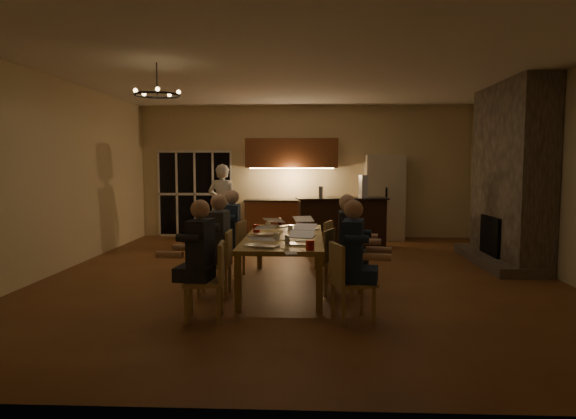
{
  "coord_description": "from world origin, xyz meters",
  "views": [
    {
      "loc": [
        0.17,
        -8.07,
        1.77
      ],
      "look_at": [
        -0.21,
        0.3,
        1.04
      ],
      "focal_mm": 32.0,
      "sensor_mm": 36.0,
      "label": 1
    }
  ],
  "objects_px": {
    "chair_right_mid": "(343,263)",
    "person_left_mid": "(219,245)",
    "laptop_f": "(305,220)",
    "redcup_mid": "(256,228)",
    "person_right_near": "(353,260)",
    "can_silver": "(287,239)",
    "laptop_e": "(276,220)",
    "plate_left": "(252,245)",
    "bar_island": "(341,223)",
    "mug_back": "(268,226)",
    "chair_left_far": "(229,249)",
    "can_cola": "(280,221)",
    "person_right_mid": "(347,245)",
    "laptop_b": "(301,236)",
    "redcup_far": "(300,221)",
    "dining_table": "(284,261)",
    "plate_near": "(305,241)",
    "person_left_far": "(232,234)",
    "laptop_a": "(265,238)",
    "mug_front": "(277,237)",
    "bar_bottle": "(321,192)",
    "chair_right_far": "(341,250)",
    "standing_person": "(223,204)",
    "chair_left_mid": "(214,264)",
    "redcup_near": "(310,245)",
    "person_left_near": "(201,259)",
    "chair_left_near": "(204,281)",
    "laptop_c": "(264,227)",
    "chair_right_near": "(353,282)",
    "bar_blender": "(363,186)",
    "mug_mid": "(290,228)",
    "refrigerator": "(384,197)",
    "can_right": "(312,229)",
    "plate_far": "(312,229)",
    "chandelier": "(157,95)"
  },
  "relations": [
    {
      "from": "bar_island",
      "to": "person_right_mid",
      "type": "height_order",
      "value": "person_right_mid"
    },
    {
      "from": "refrigerator",
      "to": "mug_front",
      "type": "distance_m",
      "value": 5.76
    },
    {
      "from": "person_right_near",
      "to": "can_silver",
      "type": "xyz_separation_m",
      "value": [
        -0.78,
        0.79,
        0.12
      ]
    },
    {
      "from": "mug_back",
      "to": "redcup_near",
      "type": "distance_m",
      "value": 2.14
    },
    {
      "from": "redcup_mid",
      "to": "can_cola",
      "type": "relative_size",
      "value": 1.0
    },
    {
      "from": "person_left_mid",
      "to": "plate_near",
      "type": "distance_m",
      "value": 1.17
    },
    {
      "from": "laptop_e",
      "to": "can_right",
      "type": "xyz_separation_m",
      "value": [
        0.59,
        -0.78,
        -0.05
      ]
    },
    {
      "from": "bar_blender",
      "to": "laptop_e",
      "type": "bearing_deg",
      "value": -146.74
    },
    {
      "from": "chair_right_mid",
      "to": "person_left_near",
      "type": "relative_size",
      "value": 0.64
    },
    {
      "from": "person_left_mid",
      "to": "plate_near",
      "type": "xyz_separation_m",
      "value": [
        1.16,
        -0.06,
        0.07
      ]
    },
    {
      "from": "dining_table",
      "to": "bar_island",
      "type": "distance_m",
      "value": 3.69
    },
    {
      "from": "person_right_near",
      "to": "mug_mid",
      "type": "height_order",
      "value": "person_right_near"
    },
    {
      "from": "person_right_mid",
      "to": "chair_left_mid",
      "type": "bearing_deg",
      "value": 95.69
    },
    {
      "from": "laptop_a",
      "to": "mug_front",
      "type": "xyz_separation_m",
      "value": [
        0.11,
        0.57,
        -0.06
      ]
    },
    {
      "from": "chair_right_near",
      "to": "person_left_mid",
      "type": "height_order",
      "value": "person_left_mid"
    },
    {
      "from": "mug_front",
      "to": "laptop_a",
      "type": "bearing_deg",
      "value": -101.15
    },
    {
      "from": "laptop_a",
      "to": "laptop_e",
      "type": "distance_m",
      "value": 2.09
    },
    {
      "from": "bar_island",
      "to": "laptop_e",
      "type": "xyz_separation_m",
      "value": [
        -1.22,
        -2.47,
        0.32
      ]
    },
    {
      "from": "person_right_mid",
      "to": "mug_front",
      "type": "distance_m",
      "value": 0.96
    },
    {
      "from": "standing_person",
      "to": "bar_bottle",
      "type": "distance_m",
      "value": 2.27
    },
    {
      "from": "chair_left_far",
      "to": "mug_mid",
      "type": "bearing_deg",
      "value": 92.68
    },
    {
      "from": "plate_near",
      "to": "chair_left_mid",
      "type": "bearing_deg",
      "value": -178.89
    },
    {
      "from": "person_right_near",
      "to": "person_left_mid",
      "type": "height_order",
      "value": "same"
    },
    {
      "from": "chair_left_far",
      "to": "can_cola",
      "type": "distance_m",
      "value": 1.1
    },
    {
      "from": "person_left_far",
      "to": "bar_bottle",
      "type": "bearing_deg",
      "value": 151.21
    },
    {
      "from": "bar_island",
      "to": "chair_right_mid",
      "type": "bearing_deg",
      "value": -100.32
    },
    {
      "from": "laptop_f",
      "to": "redcup_mid",
      "type": "distance_m",
      "value": 1.0
    },
    {
      "from": "bar_island",
      "to": "redcup_mid",
      "type": "relative_size",
      "value": 15.87
    },
    {
      "from": "person_right_near",
      "to": "chair_left_far",
      "type": "bearing_deg",
      "value": 48.48
    },
    {
      "from": "laptop_c",
      "to": "plate_far",
      "type": "bearing_deg",
      "value": -157.53
    },
    {
      "from": "chair_right_far",
      "to": "plate_left",
      "type": "distance_m",
      "value": 1.97
    },
    {
      "from": "mug_back",
      "to": "laptop_a",
      "type": "bearing_deg",
      "value": -86.52
    },
    {
      "from": "chair_left_near",
      "to": "laptop_c",
      "type": "height_order",
      "value": "laptop_c"
    },
    {
      "from": "chair_right_mid",
      "to": "redcup_near",
      "type": "relative_size",
      "value": 7.42
    },
    {
      "from": "chair_left_mid",
      "to": "dining_table",
      "type": "bearing_deg",
      "value": 121.27
    },
    {
      "from": "laptop_b",
      "to": "can_cola",
      "type": "bearing_deg",
      "value": 106.84
    },
    {
      "from": "person_right_mid",
      "to": "plate_left",
      "type": "distance_m",
      "value": 1.32
    },
    {
      "from": "laptop_e",
      "to": "plate_left",
      "type": "distance_m",
      "value": 2.02
    },
    {
      "from": "person_left_far",
      "to": "laptop_e",
      "type": "relative_size",
      "value": 4.31
    },
    {
      "from": "chair_right_mid",
      "to": "person_left_mid",
      "type": "relative_size",
      "value": 0.64
    },
    {
      "from": "laptop_c",
      "to": "bar_blender",
      "type": "bearing_deg",
      "value": -138.74
    },
    {
      "from": "chair_right_far",
      "to": "redcup_far",
      "type": "relative_size",
      "value": 7.42
    },
    {
      "from": "chair_right_far",
      "to": "person_left_near",
      "type": "bearing_deg",
      "value": 158.25
    },
    {
      "from": "bar_island",
      "to": "mug_back",
      "type": "xyz_separation_m",
      "value": [
        -1.33,
        -2.76,
        0.26
      ]
    },
    {
      "from": "chandelier",
      "to": "laptop_c",
      "type": "height_order",
      "value": "chandelier"
    },
    {
      "from": "chair_right_mid",
      "to": "redcup_far",
      "type": "bearing_deg",
      "value": 39.21
    },
    {
      "from": "redcup_near",
      "to": "can_right",
      "type": "bearing_deg",
      "value": 88.94
    },
    {
      "from": "dining_table",
      "to": "mug_back",
      "type": "relative_size",
      "value": 27.16
    },
    {
      "from": "laptop_b",
      "to": "redcup_far",
      "type": "relative_size",
      "value": 2.67
    },
    {
      "from": "standing_person",
      "to": "mug_front",
      "type": "xyz_separation_m",
      "value": [
        1.52,
        -4.46,
        -0.1
      ]
    }
  ]
}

